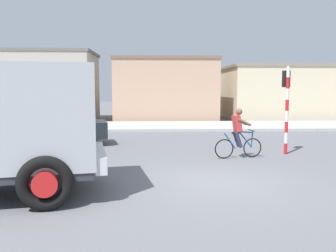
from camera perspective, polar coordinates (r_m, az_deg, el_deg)
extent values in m
plane|color=slate|center=(9.29, 7.49, -8.96)|extent=(120.00, 120.00, 0.00)
cube|color=#ADADA8|center=(22.31, 1.76, 0.01)|extent=(80.00, 5.00, 0.16)
cube|color=silver|center=(8.56, -10.95, -4.81)|extent=(0.68, 2.38, 0.36)
cube|color=black|center=(8.41, -12.18, 5.22)|extent=(0.51, 2.11, 0.70)
torus|color=black|center=(9.90, -17.53, -5.00)|extent=(1.13, 0.44, 1.10)
cylinder|color=red|center=(9.90, -17.53, -5.00)|extent=(0.54, 0.39, 0.50)
torus|color=black|center=(7.41, -19.09, -8.70)|extent=(1.13, 0.44, 1.10)
cylinder|color=red|center=(7.41, -19.09, -8.70)|extent=(0.54, 0.39, 0.50)
torus|color=black|center=(12.79, 13.37, -3.41)|extent=(0.68, 0.16, 0.68)
torus|color=black|center=(12.37, 8.99, -3.64)|extent=(0.68, 0.16, 0.68)
cylinder|color=#1E4C8C|center=(12.56, 12.00, -0.94)|extent=(0.60, 0.15, 0.09)
cylinder|color=#1E4C8C|center=(12.62, 12.23, -2.04)|extent=(0.51, 0.14, 0.57)
cylinder|color=#1E4C8C|center=(12.40, 9.88, -2.36)|extent=(0.44, 0.12, 0.57)
cylinder|color=#1E4C8C|center=(12.73, 13.30, -2.11)|extent=(0.10, 0.06, 0.59)
cylinder|color=black|center=(12.68, 13.23, -0.70)|extent=(0.12, 0.50, 0.03)
cube|color=black|center=(12.44, 10.76, -1.10)|extent=(0.26, 0.16, 0.06)
cube|color=#D13838|center=(12.43, 11.00, 0.42)|extent=(0.35, 0.37, 0.59)
sphere|color=brown|center=(12.43, 11.33, 2.26)|extent=(0.22, 0.22, 0.22)
cylinder|color=#2D334C|center=(12.60, 10.89, -2.07)|extent=(0.32, 0.17, 0.57)
cylinder|color=brown|center=(12.65, 11.54, 0.73)|extent=(0.50, 0.18, 0.29)
cylinder|color=#2D334C|center=(12.42, 11.26, -2.19)|extent=(0.32, 0.17, 0.57)
cylinder|color=brown|center=(12.36, 12.15, 0.60)|extent=(0.50, 0.18, 0.29)
cylinder|color=red|center=(13.78, 18.32, -3.47)|extent=(0.12, 0.12, 0.40)
cylinder|color=white|center=(13.72, 18.37, -1.83)|extent=(0.12, 0.12, 0.40)
cylinder|color=red|center=(13.68, 18.43, -0.17)|extent=(0.12, 0.12, 0.40)
cylinder|color=white|center=(13.64, 18.48, 1.50)|extent=(0.12, 0.12, 0.40)
cylinder|color=red|center=(13.62, 18.54, 3.18)|extent=(0.12, 0.12, 0.40)
cylinder|color=white|center=(13.61, 18.59, 4.86)|extent=(0.12, 0.12, 0.40)
cylinder|color=red|center=(13.61, 18.65, 6.55)|extent=(0.12, 0.12, 0.40)
cylinder|color=white|center=(13.62, 18.71, 8.23)|extent=(0.12, 0.12, 0.40)
cube|color=black|center=(13.78, 18.40, 7.17)|extent=(0.24, 0.20, 0.60)
sphere|color=orange|center=(13.89, 18.23, 7.16)|extent=(0.14, 0.14, 0.14)
cube|color=#1E2328|center=(15.72, -17.22, -0.66)|extent=(4.29, 2.58, 0.70)
cube|color=black|center=(15.66, -16.75, 1.72)|extent=(2.48, 1.92, 0.60)
cylinder|color=black|center=(15.01, -22.01, -2.47)|extent=(0.63, 0.31, 0.60)
cylinder|color=black|center=(16.69, -21.37, -1.64)|extent=(0.63, 0.31, 0.60)
cylinder|color=black|center=(14.93, -12.50, -2.22)|extent=(0.63, 0.31, 0.60)
cylinder|color=black|center=(16.62, -12.83, -1.41)|extent=(0.63, 0.31, 0.60)
cube|color=#B2AD9E|center=(29.33, -23.20, 5.65)|extent=(11.74, 5.33, 4.96)
cube|color=slate|center=(29.46, -23.40, 10.67)|extent=(11.97, 5.44, 0.20)
cube|color=tan|center=(28.65, -0.47, 5.68)|extent=(7.65, 7.03, 4.52)
cube|color=#775E4C|center=(28.74, -0.48, 10.39)|extent=(7.80, 7.18, 0.20)
cube|color=beige|center=(31.35, 19.86, 4.91)|extent=(11.53, 7.18, 4.03)
cube|color=gray|center=(31.40, 20.00, 8.76)|extent=(11.76, 7.33, 0.20)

